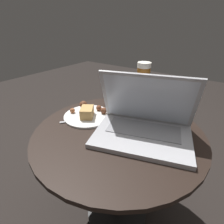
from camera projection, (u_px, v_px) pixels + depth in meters
The scene contains 6 objects.
ground_plane at pixel (117, 211), 0.98m from camera, with size 6.00×6.00×0.00m, color black.
table at pixel (118, 152), 0.78m from camera, with size 0.70×0.70×0.54m.
laptop at pixel (144, 124), 0.68m from camera, with size 0.42×0.35×0.25m.
beer_glass at pixel (142, 89), 0.82m from camera, with size 0.06×0.06×0.25m.
snack_plate at pixel (88, 113), 0.83m from camera, with size 0.22×0.22×0.05m.
fork at pixel (83, 120), 0.80m from camera, with size 0.13×0.15×0.00m.
Camera 1 is at (0.34, -0.51, 0.95)m, focal length 28.00 mm.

